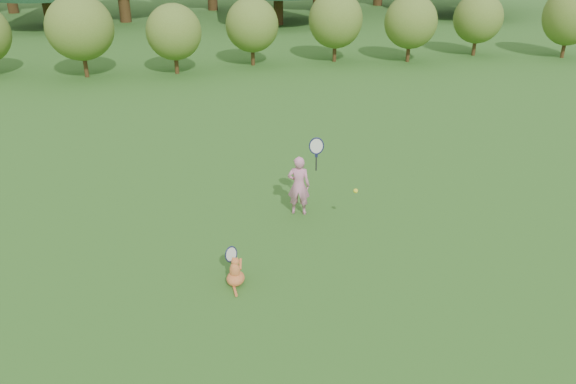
{
  "coord_description": "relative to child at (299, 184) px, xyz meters",
  "views": [
    {
      "loc": [
        -1.38,
        -7.3,
        4.58
      ],
      "look_at": [
        0.2,
        0.8,
        0.7
      ],
      "focal_mm": 35.0,
      "sensor_mm": 36.0,
      "label": 1
    }
  ],
  "objects": [
    {
      "name": "ground",
      "position": [
        -0.51,
        -1.36,
        -0.56
      ],
      "size": [
        100.0,
        100.0,
        0.0
      ],
      "primitive_type": "plane",
      "color": "#234D15",
      "rests_on": "ground"
    },
    {
      "name": "tennis_ball",
      "position": [
        0.79,
        -0.73,
        0.13
      ],
      "size": [
        0.08,
        0.08,
        0.08
      ],
      "color": "gold",
      "rests_on": "ground"
    },
    {
      "name": "cat",
      "position": [
        -1.34,
        -1.96,
        -0.34
      ],
      "size": [
        0.43,
        0.61,
        0.59
      ],
      "rotation": [
        0.0,
        0.0,
        -0.39
      ],
      "color": "#BB4B24",
      "rests_on": "ground"
    },
    {
      "name": "shrub_row",
      "position": [
        -0.51,
        11.64,
        0.84
      ],
      "size": [
        28.0,
        3.0,
        2.8
      ],
      "primitive_type": null,
      "color": "#4F6820",
      "rests_on": "ground"
    },
    {
      "name": "child",
      "position": [
        0.0,
        0.0,
        0.0
      ],
      "size": [
        0.62,
        0.37,
        1.61
      ],
      "rotation": [
        0.0,
        0.0,
        2.83
      ],
      "color": "pink",
      "rests_on": "ground"
    }
  ]
}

